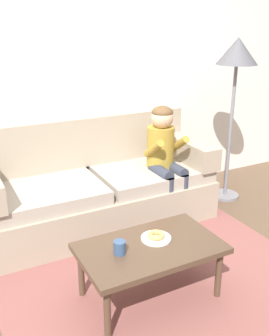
# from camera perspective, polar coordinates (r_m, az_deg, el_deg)

# --- Properties ---
(ground) EXTENTS (10.00, 10.00, 0.00)m
(ground) POSITION_cam_1_polar(r_m,az_deg,el_deg) (3.20, 1.48, -13.96)
(ground) COLOR brown
(wall_back) EXTENTS (8.00, 0.10, 2.80)m
(wall_back) POSITION_cam_1_polar(r_m,az_deg,el_deg) (3.94, -8.52, 14.33)
(wall_back) COLOR silver
(wall_back) RESTS_ON ground
(area_rug) EXTENTS (2.31, 1.73, 0.01)m
(area_rug) POSITION_cam_1_polar(r_m,az_deg,el_deg) (3.02, 3.87, -16.22)
(area_rug) COLOR brown
(area_rug) RESTS_ON ground
(couch) EXTENTS (2.16, 0.90, 0.98)m
(couch) POSITION_cam_1_polar(r_m,az_deg,el_deg) (3.69, -5.77, -2.96)
(couch) COLOR tan
(couch) RESTS_ON ground
(coffee_table) EXTENTS (0.96, 0.57, 0.41)m
(coffee_table) POSITION_cam_1_polar(r_m,az_deg,el_deg) (2.67, 2.33, -12.17)
(coffee_table) COLOR #4C3828
(coffee_table) RESTS_ON ground
(person_child) EXTENTS (0.34, 0.58, 1.10)m
(person_child) POSITION_cam_1_polar(r_m,az_deg,el_deg) (3.66, 4.47, 2.31)
(person_child) COLOR olive
(person_child) RESTS_ON ground
(plate) EXTENTS (0.21, 0.21, 0.01)m
(plate) POSITION_cam_1_polar(r_m,az_deg,el_deg) (2.72, 3.19, -10.31)
(plate) COLOR white
(plate) RESTS_ON coffee_table
(donut) EXTENTS (0.15, 0.15, 0.04)m
(donut) POSITION_cam_1_polar(r_m,az_deg,el_deg) (2.70, 3.20, -9.85)
(donut) COLOR tan
(donut) RESTS_ON plate
(mug) EXTENTS (0.08, 0.08, 0.09)m
(mug) POSITION_cam_1_polar(r_m,az_deg,el_deg) (2.54, -2.21, -11.64)
(mug) COLOR #334C72
(mug) RESTS_ON coffee_table
(floor_lamp) EXTENTS (0.41, 0.41, 1.69)m
(floor_lamp) POSITION_cam_1_polar(r_m,az_deg,el_deg) (4.07, 14.82, 14.72)
(floor_lamp) COLOR slate
(floor_lamp) RESTS_ON ground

